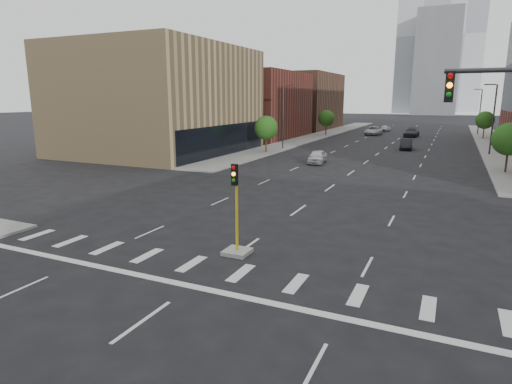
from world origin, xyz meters
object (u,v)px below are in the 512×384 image
Objects in this scene: car_deep_right at (411,132)px; car_far_left at (374,131)px; car_near_left at (317,157)px; car_mid_right at (406,144)px; median_traffic_signal at (237,235)px; car_distant at (385,128)px.

car_far_left is at bearing 172.48° from car_deep_right.
car_far_left is at bearing 84.54° from car_near_left.
car_mid_right is (7.88, 18.31, 0.02)m from car_near_left.
car_far_left is 7.49m from car_deep_right.
car_near_left is 40.88m from car_deep_right.
median_traffic_signal is 82.36m from car_distant.
car_far_left reaches higher than car_distant.
car_deep_right is at bearing 88.62° from median_traffic_signal.
car_distant is (0.76, 10.57, -0.13)m from car_far_left.
car_near_left is 0.94× the size of car_mid_right.
car_near_left is 0.74× the size of car_far_left.
car_deep_right is (6.66, 40.34, 0.08)m from car_near_left.
car_mid_right reaches higher than car_distant.
median_traffic_signal is 0.76× the size of car_deep_right.
car_near_left is at bearing -95.98° from car_deep_right.
median_traffic_signal is at bearing -98.22° from car_mid_right.
car_distant is (-7.82, 34.01, -0.08)m from car_mid_right.
car_near_left is at bearing 99.44° from median_traffic_signal.
car_distant is (-4.90, 82.21, -0.28)m from median_traffic_signal.
median_traffic_signal is at bearing -87.98° from car_deep_right.
car_near_left is 1.09× the size of car_distant.
median_traffic_signal is at bearing -82.52° from car_distant.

